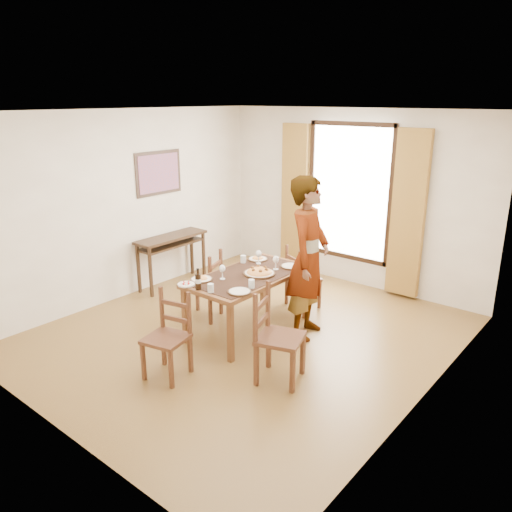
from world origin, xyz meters
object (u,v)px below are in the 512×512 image
Objects in this scene: dining_table at (249,280)px; pasta_platter at (259,271)px; console_table at (171,243)px; man at (308,258)px.

dining_table is 4.04× the size of pasta_platter.
console_table reaches higher than dining_table.
pasta_platter is at bearing -10.95° from console_table.
dining_table is (1.97, -0.48, -0.00)m from console_table.
man is 0.63m from pasta_platter.
console_table is 0.60× the size of man.
console_table is at bearing 72.70° from man.
console_table is 2.12m from pasta_platter.
dining_table is at bearing -145.98° from pasta_platter.
dining_table is 0.81× the size of man.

